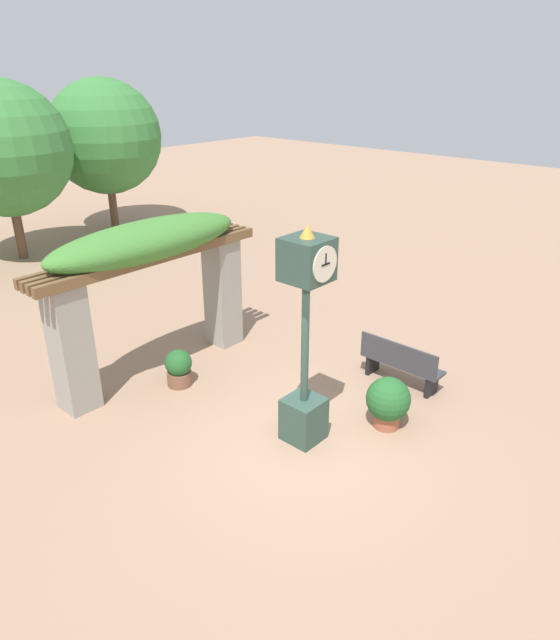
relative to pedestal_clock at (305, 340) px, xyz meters
name	(u,v)px	position (x,y,z in m)	size (l,w,h in m)	color
ground_plane	(302,445)	(-0.17, -0.11, -1.75)	(60.00, 60.00, 0.00)	#9E7A60
pedestal_clock	(305,340)	(0.00, 0.00, 0.00)	(0.62, 0.67, 3.50)	#2D473D
pergola	(150,265)	(-0.17, 3.50, 0.42)	(4.61, 1.17, 2.98)	gray
potted_plant_near_left	(388,401)	(1.18, -0.81, -1.28)	(0.73, 0.73, 0.88)	#9E563D
potted_plant_near_right	(179,368)	(-0.25, 2.79, -1.40)	(0.50, 0.50, 0.71)	brown
park_bench	(400,363)	(2.49, -0.26, -1.32)	(0.42, 1.57, 0.89)	#38383D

